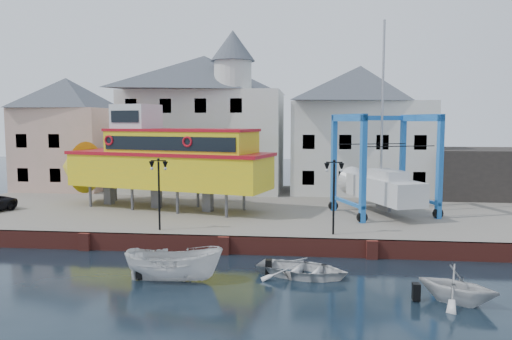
# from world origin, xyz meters

# --- Properties ---
(ground) EXTENTS (140.00, 140.00, 0.00)m
(ground) POSITION_xyz_m (0.00, 0.00, 0.00)
(ground) COLOR black
(ground) RESTS_ON ground
(hardstanding) EXTENTS (44.00, 22.00, 1.00)m
(hardstanding) POSITION_xyz_m (0.00, 11.00, 0.50)
(hardstanding) COLOR #6A645C
(hardstanding) RESTS_ON ground
(quay_wall) EXTENTS (44.00, 0.47, 1.00)m
(quay_wall) POSITION_xyz_m (-0.00, 0.10, 0.50)
(quay_wall) COLOR maroon
(quay_wall) RESTS_ON ground
(building_pink) EXTENTS (8.00, 7.00, 10.30)m
(building_pink) POSITION_xyz_m (-18.00, 18.00, 6.15)
(building_pink) COLOR tan
(building_pink) RESTS_ON hardstanding
(building_white_main) EXTENTS (14.00, 8.30, 14.00)m
(building_white_main) POSITION_xyz_m (-4.87, 18.39, 7.34)
(building_white_main) COLOR silver
(building_white_main) RESTS_ON hardstanding
(building_white_right) EXTENTS (12.00, 8.00, 11.20)m
(building_white_right) POSITION_xyz_m (9.00, 19.00, 6.60)
(building_white_right) COLOR silver
(building_white_right) RESTS_ON hardstanding
(shed_dark) EXTENTS (8.00, 7.00, 4.00)m
(shed_dark) POSITION_xyz_m (19.00, 17.00, 3.00)
(shed_dark) COLOR black
(shed_dark) RESTS_ON hardstanding
(lamp_post_left) EXTENTS (1.12, 0.32, 4.20)m
(lamp_post_left) POSITION_xyz_m (-4.00, 1.20, 4.17)
(lamp_post_left) COLOR black
(lamp_post_left) RESTS_ON hardstanding
(lamp_post_right) EXTENTS (1.12, 0.32, 4.20)m
(lamp_post_right) POSITION_xyz_m (6.00, 1.20, 4.17)
(lamp_post_right) COLOR black
(lamp_post_right) RESTS_ON hardstanding
(tour_boat) EXTENTS (17.73, 8.52, 7.52)m
(tour_boat) POSITION_xyz_m (-6.46, 8.49, 4.55)
(tour_boat) COLOR #59595E
(tour_boat) RESTS_ON hardstanding
(travel_lift) EXTENTS (7.37, 8.84, 13.03)m
(travel_lift) POSITION_xyz_m (9.36, 8.38, 3.18)
(travel_lift) COLOR #1C52A4
(travel_lift) RESTS_ON hardstanding
(motorboat_a) EXTENTS (4.62, 1.88, 1.76)m
(motorboat_a) POSITION_xyz_m (-1.48, -4.82, 0.00)
(motorboat_a) COLOR silver
(motorboat_a) RESTS_ON ground
(motorboat_b) EXTENTS (5.11, 4.29, 0.91)m
(motorboat_b) POSITION_xyz_m (4.37, -3.45, 0.00)
(motorboat_b) COLOR silver
(motorboat_b) RESTS_ON ground
(motorboat_c) EXTENTS (4.12, 3.99, 1.66)m
(motorboat_c) POSITION_xyz_m (10.64, -6.25, 0.00)
(motorboat_c) COLOR silver
(motorboat_c) RESTS_ON ground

